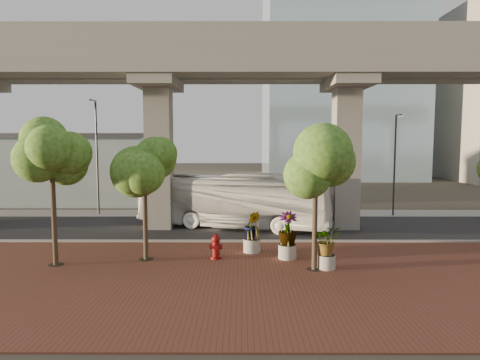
{
  "coord_description": "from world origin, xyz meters",
  "views": [
    {
      "loc": [
        -0.7,
        -25.48,
        5.76
      ],
      "look_at": [
        -0.8,
        0.5,
        3.3
      ],
      "focal_mm": 32.0,
      "sensor_mm": 36.0,
      "label": 1
    }
  ],
  "objects": [
    {
      "name": "transit_viaduct",
      "position": [
        0.0,
        2.0,
        7.29
      ],
      "size": [
        72.0,
        5.6,
        12.4
      ],
      "color": "gray",
      "rests_on": "ground"
    },
    {
      "name": "planter_right",
      "position": [
        1.5,
        -5.36,
        1.43
      ],
      "size": [
        2.12,
        2.12,
        2.26
      ],
      "color": "#ACA79B",
      "rests_on": "ground"
    },
    {
      "name": "asphalt_road",
      "position": [
        0.0,
        2.0,
        0.02
      ],
      "size": [
        90.0,
        8.0,
        0.04
      ],
      "primitive_type": "cube",
      "color": "black",
      "rests_on": "ground"
    },
    {
      "name": "street_tree_near_west",
      "position": [
        -5.27,
        -5.52,
        4.57
      ],
      "size": [
        3.76,
        3.76,
        6.24
      ],
      "color": "#4A3A2A",
      "rests_on": "ground"
    },
    {
      "name": "street_tree_far_west",
      "position": [
        -9.19,
        -6.44,
        5.16
      ],
      "size": [
        3.78,
        3.78,
        6.85
      ],
      "color": "#4A3A2A",
      "rests_on": "ground"
    },
    {
      "name": "ground",
      "position": [
        0.0,
        0.0,
        0.0
      ],
      "size": [
        160.0,
        160.0,
        0.0
      ],
      "primitive_type": "plane",
      "color": "#383429",
      "rests_on": "ground"
    },
    {
      "name": "curb_strip",
      "position": [
        0.0,
        -2.0,
        0.08
      ],
      "size": [
        70.0,
        0.25,
        0.16
      ],
      "primitive_type": "cube",
      "color": "gray",
      "rests_on": "ground"
    },
    {
      "name": "station_pavilion",
      "position": [
        -20.0,
        16.0,
        3.22
      ],
      "size": [
        23.0,
        13.0,
        6.3
      ],
      "color": "#ACC2C4",
      "rests_on": "ground"
    },
    {
      "name": "streetlamp_west",
      "position": [
        -11.71,
        6.9,
        5.05
      ],
      "size": [
        0.43,
        1.25,
        8.65
      ],
      "color": "#2F2F34",
      "rests_on": "ground"
    },
    {
      "name": "street_tree_near_east",
      "position": [
        2.5,
        -7.1,
        4.54
      ],
      "size": [
        3.86,
        3.86,
        6.26
      ],
      "color": "#4A3A2A",
      "rests_on": "ground"
    },
    {
      "name": "planter_front",
      "position": [
        3.07,
        -6.97,
        1.24
      ],
      "size": [
        1.77,
        1.77,
        1.94
      ],
      "color": "#9D968E",
      "rests_on": "ground"
    },
    {
      "name": "far_sidewalk",
      "position": [
        0.0,
        7.5,
        0.03
      ],
      "size": [
        90.0,
        3.0,
        0.06
      ],
      "primitive_type": "cube",
      "color": "gray",
      "rests_on": "ground"
    },
    {
      "name": "streetlamp_east",
      "position": [
        10.75,
        6.36,
        4.41
      ],
      "size": [
        0.37,
        1.09,
        7.55
      ],
      "color": "#29292D",
      "rests_on": "ground"
    },
    {
      "name": "planter_left",
      "position": [
        -0.17,
        -4.16,
        1.34
      ],
      "size": [
        1.92,
        1.92,
        2.11
      ],
      "color": "gray",
      "rests_on": "ground"
    },
    {
      "name": "transit_bus",
      "position": [
        -1.21,
        2.16,
        1.76
      ],
      "size": [
        12.97,
        6.55,
        3.53
      ],
      "primitive_type": "imported",
      "rotation": [
        0.0,
        0.0,
        1.27
      ],
      "color": "white",
      "rests_on": "ground"
    },
    {
      "name": "brick_plaza",
      "position": [
        0.0,
        -8.0,
        0.03
      ],
      "size": [
        70.0,
        13.0,
        0.06
      ],
      "primitive_type": "cube",
      "color": "brown",
      "rests_on": "ground"
    },
    {
      "name": "fire_hydrant",
      "position": [
        -1.93,
        -5.38,
        0.65
      ],
      "size": [
        0.61,
        0.55,
        1.23
      ],
      "color": "#680C0B",
      "rests_on": "ground"
    }
  ]
}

